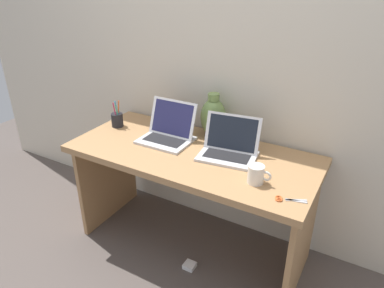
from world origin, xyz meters
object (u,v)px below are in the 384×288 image
laptop_left (169,130)px  green_vase (213,117)px  laptop_right (230,145)px  power_brick (190,266)px  scissors (285,199)px  pen_cup (117,119)px  coffee_mug (256,174)px

laptop_left → green_vase: (0.21, 0.19, 0.07)m
laptop_right → power_brick: 0.81m
scissors → power_brick: bearing=178.0°
pen_cup → scissors: pen_cup is taller
coffee_mug → pen_cup: (-1.07, 0.21, 0.00)m
scissors → power_brick: size_ratio=2.08×
green_vase → scissors: 0.79m
coffee_mug → scissors: (0.17, -0.07, -0.04)m
laptop_right → green_vase: 0.29m
laptop_left → green_vase: bearing=42.4°
laptop_left → laptop_right: bearing=-0.3°
laptop_left → scissors: 0.88m
laptop_right → laptop_left: bearing=179.7°
laptop_left → scissors: (0.83, -0.28, -0.06)m
green_vase → pen_cup: (-0.62, -0.20, -0.08)m
laptop_right → power_brick: size_ratio=4.99×
pen_cup → laptop_right: bearing=0.1°
laptop_right → power_brick: laptop_right is taller
laptop_left → coffee_mug: size_ratio=2.57×
pen_cup → power_brick: 1.06m
laptop_left → power_brick: 0.85m
laptop_right → pen_cup: laptop_right is taller
laptop_right → coffee_mug: 0.32m
laptop_right → scissors: bearing=-34.3°
laptop_right → green_vase: size_ratio=1.25×
laptop_right → scissors: size_ratio=2.40×
coffee_mug → green_vase: bearing=138.0°
coffee_mug → laptop_right: bearing=139.2°
coffee_mug → pen_cup: bearing=169.1°
laptop_right → power_brick: bearing=-113.8°
laptop_left → power_brick: laptop_left is taller
green_vase → laptop_right: bearing=-43.4°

